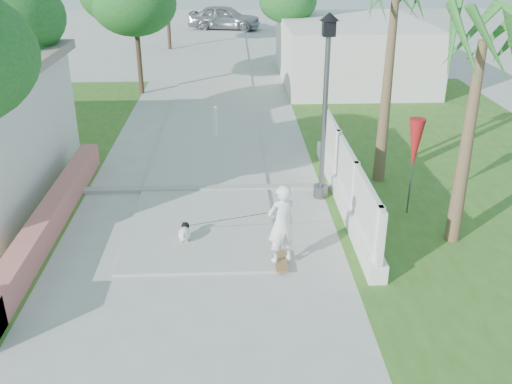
{
  "coord_description": "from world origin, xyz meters",
  "views": [
    {
      "loc": [
        0.75,
        -7.36,
        5.97
      ],
      "look_at": [
        1.2,
        3.41,
        1.1
      ],
      "focal_mm": 40.0,
      "sensor_mm": 36.0,
      "label": 1
    }
  ],
  "objects_px": {
    "bollard": "(216,122)",
    "parked_car": "(225,17)",
    "street_lamp": "(325,102)",
    "patio_umbrella": "(415,145)",
    "skateboarder": "(235,221)",
    "dog": "(185,233)"
  },
  "relations": [
    {
      "from": "bollard",
      "to": "parked_car",
      "type": "xyz_separation_m",
      "value": [
        0.08,
        23.14,
        0.25
      ]
    },
    {
      "from": "street_lamp",
      "to": "patio_umbrella",
      "type": "bearing_deg",
      "value": -27.76
    },
    {
      "from": "patio_umbrella",
      "to": "parked_car",
      "type": "bearing_deg",
      "value": 98.96
    },
    {
      "from": "bollard",
      "to": "skateboarder",
      "type": "bearing_deg",
      "value": -85.63
    },
    {
      "from": "street_lamp",
      "to": "parked_car",
      "type": "height_order",
      "value": "street_lamp"
    },
    {
      "from": "bollard",
      "to": "dog",
      "type": "relative_size",
      "value": 1.88
    },
    {
      "from": "patio_umbrella",
      "to": "dog",
      "type": "distance_m",
      "value": 5.45
    },
    {
      "from": "street_lamp",
      "to": "bollard",
      "type": "relative_size",
      "value": 4.07
    },
    {
      "from": "street_lamp",
      "to": "dog",
      "type": "height_order",
      "value": "street_lamp"
    },
    {
      "from": "street_lamp",
      "to": "parked_car",
      "type": "distance_m",
      "value": 27.81
    },
    {
      "from": "street_lamp",
      "to": "dog",
      "type": "relative_size",
      "value": 7.65
    },
    {
      "from": "skateboarder",
      "to": "bollard",
      "type": "bearing_deg",
      "value": -107.54
    },
    {
      "from": "bollard",
      "to": "patio_umbrella",
      "type": "relative_size",
      "value": 0.47
    },
    {
      "from": "skateboarder",
      "to": "dog",
      "type": "distance_m",
      "value": 1.3
    },
    {
      "from": "parked_car",
      "to": "dog",
      "type": "bearing_deg",
      "value": -169.39
    },
    {
      "from": "bollard",
      "to": "patio_umbrella",
      "type": "height_order",
      "value": "patio_umbrella"
    },
    {
      "from": "dog",
      "to": "bollard",
      "type": "bearing_deg",
      "value": 87.97
    },
    {
      "from": "dog",
      "to": "skateboarder",
      "type": "bearing_deg",
      "value": -23.17
    },
    {
      "from": "patio_umbrella",
      "to": "dog",
      "type": "relative_size",
      "value": 3.96
    },
    {
      "from": "parked_car",
      "to": "patio_umbrella",
      "type": "bearing_deg",
      "value": -159.27
    },
    {
      "from": "bollard",
      "to": "street_lamp",
      "type": "bearing_deg",
      "value": -59.04
    },
    {
      "from": "patio_umbrella",
      "to": "dog",
      "type": "bearing_deg",
      "value": -167.21
    }
  ]
}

